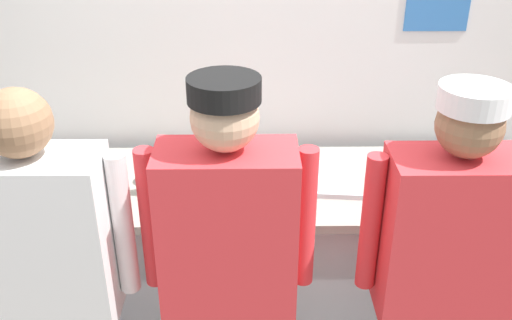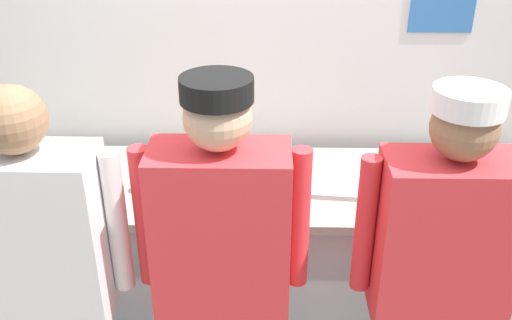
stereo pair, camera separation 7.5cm
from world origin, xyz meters
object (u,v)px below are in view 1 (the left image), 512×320
at_px(chef_far_right, 439,286).
at_px(squeeze_bottle_primary, 225,173).
at_px(squeeze_bottle_secondary, 150,177).
at_px(plate_stack_front, 229,165).
at_px(chef_near_left, 53,296).
at_px(ramekin_green_sauce, 146,178).
at_px(deli_cup, 73,159).
at_px(ramekin_red_sauce, 492,186).
at_px(mixing_bowl_steel, 422,172).
at_px(sheet_tray, 311,178).
at_px(squeeze_bottle_spare, 168,186).
at_px(chef_center, 229,284).

xyz_separation_m(chef_far_right, squeeze_bottle_primary, (-0.79, 0.65, 0.11)).
xyz_separation_m(chef_far_right, squeeze_bottle_secondary, (-1.11, 0.61, 0.11)).
xyz_separation_m(chef_far_right, plate_stack_front, (-0.77, 0.81, 0.06)).
bearing_deg(plate_stack_front, chef_near_left, -125.28).
distance_m(ramekin_green_sauce, deli_cup, 0.40).
xyz_separation_m(ramekin_red_sauce, ramekin_green_sauce, (-1.57, 0.10, -0.00)).
bearing_deg(chef_near_left, mixing_bowl_steel, 26.21).
height_order(plate_stack_front, squeeze_bottle_secondary, squeeze_bottle_secondary).
xyz_separation_m(squeeze_bottle_secondary, ramekin_red_sauce, (1.53, 0.01, -0.07)).
bearing_deg(mixing_bowl_steel, squeeze_bottle_secondary, -176.29).
height_order(sheet_tray, squeeze_bottle_primary, squeeze_bottle_primary).
height_order(sheet_tray, squeeze_bottle_spare, squeeze_bottle_spare).
xyz_separation_m(chef_center, chef_far_right, (0.75, -0.00, -0.02)).
distance_m(squeeze_bottle_secondary, deli_cup, 0.49).
relative_size(chef_near_left, chef_far_right, 1.01).
bearing_deg(sheet_tray, chef_center, -116.30).
distance_m(chef_far_right, squeeze_bottle_spare, 1.15).
bearing_deg(ramekin_green_sauce, squeeze_bottle_spare, -59.12).
distance_m(squeeze_bottle_spare, ramekin_green_sauce, 0.27).
distance_m(squeeze_bottle_spare, deli_cup, 0.63).
bearing_deg(squeeze_bottle_primary, chef_center, -86.67).
relative_size(chef_center, chef_far_right, 1.02).
relative_size(chef_near_left, ramekin_green_sauce, 18.12).
height_order(chef_near_left, sheet_tray, chef_near_left).
bearing_deg(chef_far_right, mixing_bowl_steel, 81.07).
bearing_deg(squeeze_bottle_primary, chef_far_right, -39.36).
xyz_separation_m(squeeze_bottle_primary, ramekin_red_sauce, (1.21, -0.02, -0.07)).
xyz_separation_m(sheet_tray, squeeze_bottle_secondary, (-0.72, -0.12, 0.07)).
height_order(plate_stack_front, ramekin_green_sauce, plate_stack_front).
relative_size(plate_stack_front, squeeze_bottle_secondary, 1.12).
distance_m(chef_center, deli_cup, 1.17).
relative_size(sheet_tray, ramekin_red_sauce, 5.58).
bearing_deg(ramekin_red_sauce, ramekin_green_sauce, 176.41).
bearing_deg(ramekin_green_sauce, chef_near_left, -105.55).
distance_m(chef_far_right, plate_stack_front, 1.12).
bearing_deg(mixing_bowl_steel, ramekin_red_sauce, -11.76).
height_order(mixing_bowl_steel, ramekin_green_sauce, mixing_bowl_steel).
distance_m(squeeze_bottle_spare, ramekin_red_sauce, 1.45).
distance_m(mixing_bowl_steel, squeeze_bottle_primary, 0.90).
bearing_deg(squeeze_bottle_spare, sheet_tray, 19.31).
relative_size(mixing_bowl_steel, deli_cup, 3.92).
bearing_deg(deli_cup, ramekin_red_sauce, -7.23).
distance_m(chef_center, mixing_bowl_steel, 1.10).
distance_m(chef_center, squeeze_bottle_secondary, 0.72).
bearing_deg(chef_near_left, ramekin_green_sauce, 74.45).
bearing_deg(chef_center, deli_cup, 131.76).
distance_m(chef_near_left, chef_center, 0.62).
bearing_deg(squeeze_bottle_primary, plate_stack_front, 84.15).
bearing_deg(mixing_bowl_steel, chef_near_left, -153.79).
distance_m(mixing_bowl_steel, ramekin_green_sauce, 1.27).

